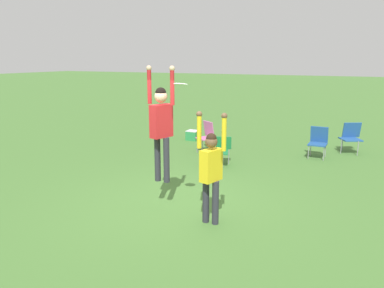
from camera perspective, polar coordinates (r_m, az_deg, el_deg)
ground_plane at (r=7.78m, az=-2.37°, el=-8.91°), size 120.00×120.00×0.00m
person_jumping at (r=7.22m, az=-4.70°, el=3.50°), size 0.60×0.49×2.26m
person_defending at (r=6.53m, az=2.92°, el=-3.42°), size 0.56×0.45×2.01m
frisbee at (r=6.52m, az=-1.75°, el=9.12°), size 0.24×0.24×0.05m
camping_chair_0 at (r=10.37m, az=4.17°, el=-0.71°), size 0.70×0.75×0.77m
camping_chair_2 at (r=11.70m, az=18.69°, el=0.58°), size 0.52×0.56×0.91m
camping_chair_3 at (r=11.83m, az=2.34°, el=1.51°), size 0.67×0.74×0.95m
camping_chair_4 at (r=12.69m, az=23.07°, el=1.20°), size 0.75×0.82×0.93m
cooler_box at (r=13.52m, az=0.11°, el=1.35°), size 0.41×0.40×0.35m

